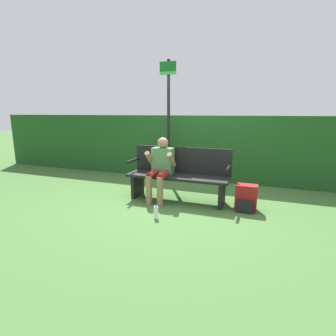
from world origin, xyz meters
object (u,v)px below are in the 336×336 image
object	(u,v)px
park_bench	(179,174)
backpack	(246,198)
parked_car	(301,130)
signpost	(168,115)
person_seated	(161,166)
water_bottle	(156,212)

from	to	relation	value
park_bench	backpack	world-z (taller)	park_bench
backpack	parked_car	bearing A→B (deg)	80.53
signpost	backpack	bearing A→B (deg)	-35.92
park_bench	person_seated	world-z (taller)	person_seated
backpack	water_bottle	distance (m)	1.54
person_seated	backpack	distance (m)	1.61
park_bench	signpost	distance (m)	1.76
person_seated	signpost	xyz separation A→B (m)	(-0.35, 1.36, 0.91)
park_bench	backpack	xyz separation A→B (m)	(1.24, -0.15, -0.29)
person_seated	water_bottle	distance (m)	1.07
water_bottle	backpack	bearing A→B (deg)	33.78
person_seated	parked_car	size ratio (longest dim) A/B	0.24
signpost	parked_car	world-z (taller)	signpost
water_bottle	signpost	xyz separation A→B (m)	(-0.62, 2.23, 1.47)
backpack	parked_car	world-z (taller)	parked_car
person_seated	signpost	bearing A→B (deg)	104.51
signpost	parked_car	bearing A→B (deg)	70.68
park_bench	parked_car	size ratio (longest dim) A/B	0.39
person_seated	water_bottle	size ratio (longest dim) A/B	5.41
parked_car	backpack	bearing A→B (deg)	160.30
person_seated	parked_car	world-z (taller)	parked_car
park_bench	water_bottle	world-z (taller)	park_bench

